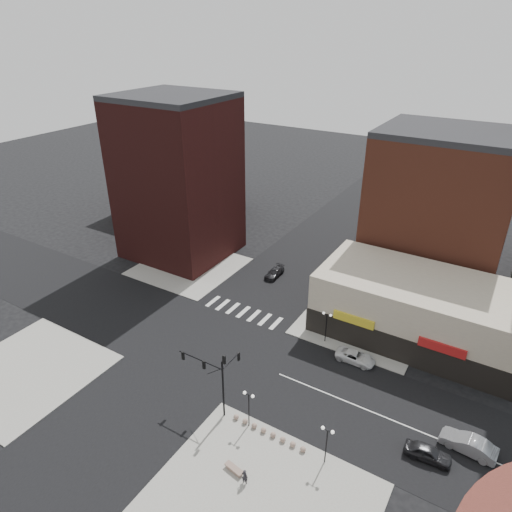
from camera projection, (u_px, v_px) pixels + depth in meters
The scene contains 22 objects.
ground at pixel (208, 345), 55.72m from camera, with size 240.00×240.00×0.00m, color black.
road_ew at pixel (208, 345), 55.72m from camera, with size 200.00×14.00×0.02m, color black.
road_ns at pixel (208, 345), 55.72m from camera, with size 14.00×200.00×0.02m, color black.
sidewalk_nw at pixel (189, 266), 73.40m from camera, with size 15.00×15.00×0.12m, color gray.
sidewalk_ne at pixel (362, 321), 59.99m from camera, with size 15.00×15.00×0.12m, color gray.
sidewalk_se at pixel (262, 499), 37.68m from camera, with size 18.00×14.00×0.12m, color gray.
sidewalk_sw at pixel (27, 371), 51.40m from camera, with size 15.00×15.00×0.12m, color gray.
building_nw at pixel (178, 181), 72.80m from camera, with size 16.00×15.00×25.00m, color #3C1513.
building_nw_low at pixel (180, 181), 93.55m from camera, with size 20.00×18.00×12.00m, color #3C1513.
building_ne_midrise at pixel (438, 214), 64.26m from camera, with size 18.00×15.00×22.00m, color brown.
building_ne_row at pixel (417, 314), 55.87m from camera, with size 24.20×12.20×8.00m.
traffic_signal at pixel (217, 372), 44.16m from camera, with size 5.59×3.09×7.77m.
street_lamp_se_a at pixel (249, 401), 43.06m from camera, with size 1.22×0.32×4.16m.
street_lamp_se_b at pixel (327, 437), 39.36m from camera, with size 1.22×0.32×4.16m.
street_lamp_ne at pixel (327, 320), 54.73m from camera, with size 1.22×0.32×4.16m.
bollard_row at pixel (268, 432), 43.39m from camera, with size 7.88×0.53×0.53m.
white_suv at pixel (355, 357), 52.75m from camera, with size 2.10×4.56×1.27m, color white.
dark_sedan_east at pixel (428, 453), 40.95m from camera, with size 1.67×4.15×1.41m, color black.
silver_sedan at pixel (468, 444), 41.66m from camera, with size 1.73×4.96×1.64m, color gray.
dark_sedan_north at pixel (274, 273), 70.39m from camera, with size 1.74×4.29×1.24m, color black.
pedestrian at pixel (245, 477), 38.60m from camera, with size 0.57×0.38×1.57m, color black.
stone_bench at pixel (234, 469), 39.87m from camera, with size 1.93×0.88×0.43m.
Camera 1 is at (28.22, -34.92, 35.25)m, focal length 32.00 mm.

